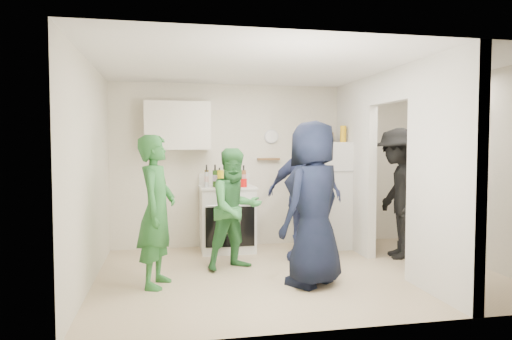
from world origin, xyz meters
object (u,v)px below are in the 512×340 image
at_px(fridge, 327,195).
at_px(person_green_left, 157,211).
at_px(blue_bowl, 320,129).
at_px(yellow_cup_stack_top, 343,134).
at_px(person_nook, 398,193).
at_px(wicker_basket, 320,137).
at_px(person_green_center, 235,209).
at_px(person_denim, 303,195).
at_px(person_navy, 313,203).
at_px(stove, 227,218).

distance_m(fridge, person_green_left, 2.94).
xyz_separation_m(blue_bowl, yellow_cup_stack_top, (0.32, -0.15, -0.08)).
distance_m(yellow_cup_stack_top, person_nook, 1.22).
bearing_deg(wicker_basket, person_green_center, -145.08).
height_order(fridge, person_green_left, person_green_left).
bearing_deg(person_denim, person_green_center, -125.90).
height_order(fridge, person_denim, person_denim).
bearing_deg(yellow_cup_stack_top, person_navy, -121.20).
relative_size(yellow_cup_stack_top, person_green_center, 0.16).
bearing_deg(person_navy, wicker_basket, -148.18).
height_order(stove, person_navy, person_navy).
bearing_deg(fridge, person_denim, -130.94).
bearing_deg(person_denim, fridge, 85.81).
xyz_separation_m(yellow_cup_stack_top, person_denim, (-0.79, -0.56, -0.84)).
height_order(person_green_left, person_nook, person_nook).
relative_size(fridge, person_denim, 0.90).
height_order(wicker_basket, blue_bowl, blue_bowl).
bearing_deg(person_denim, stove, -178.95).
height_order(fridge, yellow_cup_stack_top, yellow_cup_stack_top).
bearing_deg(stove, person_navy, -68.19).
bearing_deg(person_denim, yellow_cup_stack_top, 72.03).
xyz_separation_m(wicker_basket, person_green_left, (-2.42, -1.55, -0.84)).
relative_size(person_green_center, person_navy, 0.83).
relative_size(stove, blue_bowl, 4.01).
distance_m(fridge, wicker_basket, 0.89).
xyz_separation_m(fridge, yellow_cup_stack_top, (0.22, -0.10, 0.93)).
distance_m(wicker_basket, person_navy, 2.12).
relative_size(blue_bowl, person_navy, 0.13).
relative_size(stove, person_denim, 0.54).
xyz_separation_m(wicker_basket, person_navy, (-0.71, -1.85, -0.76)).
xyz_separation_m(fridge, person_nook, (0.75, -0.83, 0.10)).
relative_size(wicker_basket, person_green_center, 0.23).
bearing_deg(person_green_left, blue_bowl, -41.35).
bearing_deg(person_denim, person_green_left, -119.89).
bearing_deg(yellow_cup_stack_top, wicker_basket, 154.89).
distance_m(stove, fridge, 1.57).
distance_m(blue_bowl, person_nook, 1.52).
xyz_separation_m(person_green_left, person_nook, (3.27, 0.68, 0.06)).
xyz_separation_m(stove, person_nook, (2.28, -0.86, 0.42)).
bearing_deg(stove, person_green_center, -91.42).
bearing_deg(fridge, person_green_center, -148.14).
bearing_deg(person_denim, blue_bowl, 93.08).
xyz_separation_m(wicker_basket, person_nook, (0.85, -0.88, -0.78)).
relative_size(person_denim, person_nook, 0.99).
height_order(blue_bowl, yellow_cup_stack_top, blue_bowl).
bearing_deg(yellow_cup_stack_top, person_nook, -54.17).
bearing_deg(person_green_left, person_green_center, -44.99).
relative_size(person_denim, person_navy, 0.97).
xyz_separation_m(stove, person_green_left, (-0.98, -1.53, 0.36)).
distance_m(fridge, person_green_center, 1.84).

